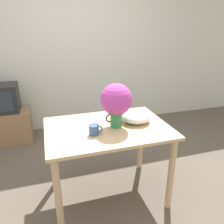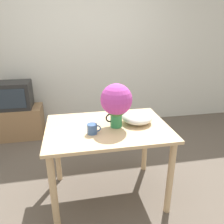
{
  "view_description": "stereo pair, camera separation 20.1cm",
  "coord_description": "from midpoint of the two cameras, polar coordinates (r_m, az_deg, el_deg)",
  "views": [
    {
      "loc": [
        -0.46,
        -1.9,
        1.67
      ],
      "look_at": [
        0.1,
        -0.11,
        0.95
      ],
      "focal_mm": 35.0,
      "sensor_mm": 36.0,
      "label": 1
    },
    {
      "loc": [
        -0.26,
        -1.95,
        1.67
      ],
      "look_at": [
        0.1,
        -0.11,
        0.95
      ],
      "focal_mm": 35.0,
      "sensor_mm": 36.0,
      "label": 2
    }
  ],
  "objects": [
    {
      "name": "ground_plane",
      "position": [
        2.58,
        -0.35,
        -19.29
      ],
      "size": [
        12.0,
        12.0,
        0.0
      ],
      "primitive_type": "plane",
      "color": "brown"
    },
    {
      "name": "white_bowl",
      "position": [
        2.16,
        9.22,
        -1.48
      ],
      "size": [
        0.3,
        0.3,
        0.11
      ],
      "color": "silver",
      "rests_on": "table"
    },
    {
      "name": "tv_stand",
      "position": [
        3.77,
        -21.65,
        -2.53
      ],
      "size": [
        0.73,
        0.41,
        0.5
      ],
      "color": "#8E6B47",
      "rests_on": "ground_plane"
    },
    {
      "name": "tv_set",
      "position": [
        3.62,
        -22.62,
        4.07
      ],
      "size": [
        0.48,
        0.4,
        0.41
      ],
      "color": "black",
      "rests_on": "tv_stand"
    },
    {
      "name": "wall_back",
      "position": [
        3.79,
        -5.72,
        15.49
      ],
      "size": [
        8.0,
        0.05,
        2.6
      ],
      "color": "silver",
      "rests_on": "ground_plane"
    },
    {
      "name": "flower_vase",
      "position": [
        1.99,
        4.04,
        2.54
      ],
      "size": [
        0.29,
        0.29,
        0.41
      ],
      "color": "#2D844C",
      "rests_on": "table"
    },
    {
      "name": "table",
      "position": [
        2.13,
        1.58,
        -6.97
      ],
      "size": [
        1.16,
        0.81,
        0.79
      ],
      "color": "tan",
      "rests_on": "ground_plane"
    },
    {
      "name": "coffee_mug",
      "position": [
        1.92,
        -2.14,
        -4.48
      ],
      "size": [
        0.12,
        0.09,
        0.09
      ],
      "color": "#385689",
      "rests_on": "table"
    }
  ]
}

